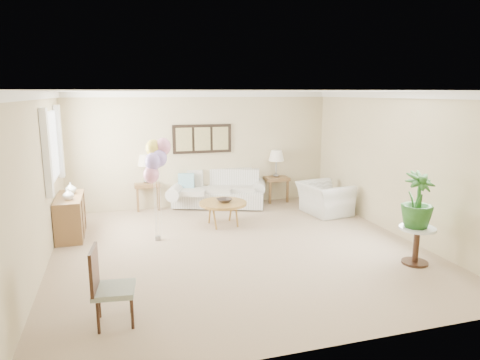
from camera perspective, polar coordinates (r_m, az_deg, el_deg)
The scene contains 18 objects.
ground_plane at distance 7.30m, azimuth -0.15°, elevation -9.11°, with size 6.00×6.00×0.00m, color tan.
room_shell at distance 6.95m, azimuth -1.25°, elevation 3.71°, with size 6.04×6.04×2.60m.
wall_art_triptych at distance 9.76m, azimuth -5.05°, elevation 5.49°, with size 1.35×0.06×0.65m.
sofa at distance 9.88m, azimuth -2.89°, elevation -1.60°, with size 2.53×1.51×0.83m.
end_table_left at distance 9.79m, azimuth -12.30°, elevation -0.88°, with size 0.56×0.51×0.61m.
end_table_right at distance 10.30m, azimuth 4.82°, elevation -0.08°, with size 0.55×0.50×0.60m.
lamp_left at distance 9.68m, azimuth -12.45°, elevation 2.49°, with size 0.36×0.36×0.63m.
lamp_right at distance 10.20m, azimuth 4.87°, elevation 3.15°, with size 0.36×0.36×0.64m.
coffee_table at distance 8.41m, azimuth -2.28°, elevation -3.21°, with size 0.93×0.93×0.47m.
decor_bowl at distance 8.38m, azimuth -2.10°, elevation -2.74°, with size 0.29×0.29×0.07m, color #2E2623.
armchair at distance 9.40m, azimuth 11.20°, elevation -2.45°, with size 1.03×0.90×0.67m, color silver.
side_table at distance 7.07m, azimuth 22.52°, elevation -6.95°, with size 0.54×0.54×0.58m.
potted_plant at distance 6.92m, azimuth 22.59°, elevation -2.47°, with size 0.47×0.47×0.85m, color #214F19.
accent_chair at distance 5.12m, azimuth -17.27°, elevation -13.17°, with size 0.50×0.50×0.92m.
credenza at distance 8.40m, azimuth -21.67°, elevation -4.51°, with size 0.46×1.20×0.74m.
vase_white at distance 8.04m, azimuth -21.93°, elevation -1.78°, with size 0.19×0.19×0.20m, color silver.
vase_sage at distance 8.49m, azimuth -21.65°, elevation -1.03°, with size 0.20×0.20×0.21m, color #B8BFB3.
balloon_cluster at distance 7.48m, azimuth -11.14°, elevation 2.85°, with size 0.50×0.44×1.82m.
Camera 1 is at (-1.91, -6.56, 2.58)m, focal length 32.00 mm.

